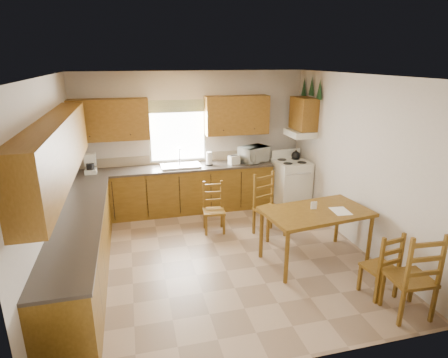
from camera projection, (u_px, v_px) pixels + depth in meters
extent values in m
plane|color=#9C8267|center=(219.00, 256.00, 5.80)|extent=(4.50, 4.50, 0.00)
plane|color=brown|center=(219.00, 76.00, 4.97)|extent=(4.50, 4.50, 0.00)
plane|color=beige|center=(51.00, 185.00, 4.86)|extent=(4.50, 4.50, 0.00)
plane|color=beige|center=(357.00, 163.00, 5.91)|extent=(4.50, 4.50, 0.00)
plane|color=beige|center=(193.00, 141.00, 7.46)|extent=(4.50, 4.50, 0.00)
plane|color=beige|center=(278.00, 245.00, 3.31)|extent=(4.50, 4.50, 0.00)
cube|color=brown|center=(178.00, 190.00, 7.37)|extent=(3.75, 0.60, 0.88)
cube|color=brown|center=(82.00, 250.00, 5.07)|extent=(0.60, 3.60, 0.88)
cube|color=#3E3630|center=(177.00, 168.00, 7.23)|extent=(3.75, 0.63, 0.04)
cube|color=#3E3630|center=(78.00, 219.00, 4.93)|extent=(0.63, 3.60, 0.04)
cube|color=gray|center=(175.00, 159.00, 7.47)|extent=(3.75, 0.01, 0.18)
cube|color=brown|center=(109.00, 120.00, 6.79)|extent=(1.41, 0.33, 0.75)
cube|color=brown|center=(237.00, 115.00, 7.35)|extent=(1.25, 0.33, 0.75)
cube|color=brown|center=(57.00, 149.00, 4.60)|extent=(0.33, 3.60, 0.75)
cube|color=brown|center=(304.00, 114.00, 7.22)|extent=(0.33, 0.62, 0.62)
cube|color=silver|center=(300.00, 133.00, 7.33)|extent=(0.44, 0.62, 0.12)
cube|color=silver|center=(178.00, 132.00, 7.30)|extent=(1.13, 0.02, 1.18)
cube|color=white|center=(178.00, 132.00, 7.29)|extent=(1.05, 0.01, 1.10)
cube|color=#4A6338|center=(177.00, 106.00, 7.12)|extent=(1.19, 0.01, 0.24)
cube|color=silver|center=(181.00, 166.00, 7.24)|extent=(0.75, 0.45, 0.04)
cone|color=#193C20|center=(320.00, 89.00, 6.81)|extent=(0.22, 0.22, 0.36)
cone|color=#193C20|center=(312.00, 86.00, 7.09)|extent=(0.22, 0.22, 0.36)
cone|color=#193C20|center=(304.00, 87.00, 7.40)|extent=(0.22, 0.22, 0.36)
cube|color=silver|center=(290.00, 185.00, 7.59)|extent=(0.69, 0.71, 0.95)
cube|color=silver|center=(90.00, 164.00, 6.78)|extent=(0.24, 0.27, 0.33)
cylinder|color=white|center=(209.00, 159.00, 7.31)|extent=(0.14, 0.14, 0.26)
cube|color=silver|center=(234.00, 160.00, 7.39)|extent=(0.24, 0.19, 0.17)
imported|color=silver|center=(254.00, 154.00, 7.54)|extent=(0.63, 0.56, 0.31)
cube|color=brown|center=(315.00, 236.00, 5.56)|extent=(1.61, 1.05, 0.81)
cube|color=brown|center=(411.00, 273.00, 4.33)|extent=(0.49, 0.47, 1.10)
cube|color=brown|center=(380.00, 263.00, 4.74)|extent=(0.42, 0.41, 0.90)
cube|color=brown|center=(214.00, 208.00, 6.50)|extent=(0.40, 0.39, 0.88)
cube|color=brown|center=(270.00, 206.00, 6.33)|extent=(0.57, 0.55, 1.07)
cube|color=white|center=(341.00, 211.00, 5.41)|extent=(0.26, 0.33, 0.00)
cube|color=white|center=(314.00, 205.00, 5.47)|extent=(0.09, 0.03, 0.11)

